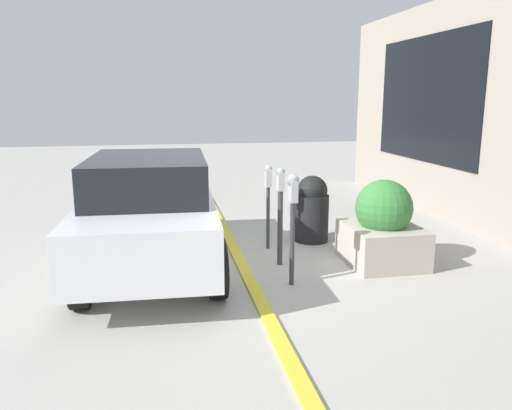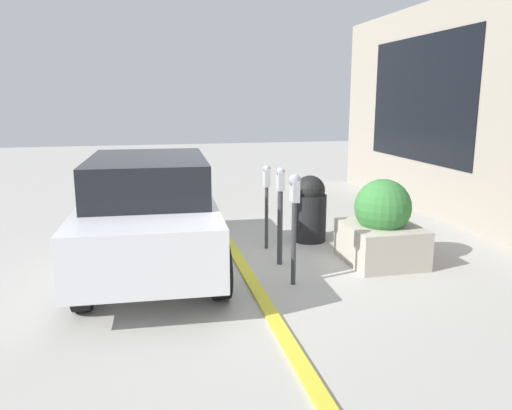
{
  "view_description": "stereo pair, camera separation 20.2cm",
  "coord_description": "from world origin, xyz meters",
  "px_view_note": "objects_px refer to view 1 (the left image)",
  "views": [
    {
      "loc": [
        -6.94,
        1.2,
        2.44
      ],
      "look_at": [
        0.0,
        -0.14,
        0.92
      ],
      "focal_mm": 35.0,
      "sensor_mm": 36.0,
      "label": 1
    },
    {
      "loc": [
        -6.9,
        1.4,
        2.44
      ],
      "look_at": [
        0.0,
        -0.14,
        0.92
      ],
      "focal_mm": 35.0,
      "sensor_mm": 36.0,
      "label": 2
    }
  ],
  "objects_px": {
    "parking_meter_middle": "(268,190)",
    "trash_bin": "(312,209)",
    "parking_meter_nearest": "(293,206)",
    "parking_meter_second": "(280,205)",
    "planter_box": "(383,228)",
    "parked_car_front": "(150,210)"
  },
  "relations": [
    {
      "from": "parking_meter_nearest",
      "to": "parked_car_front",
      "type": "height_order",
      "value": "parked_car_front"
    },
    {
      "from": "parking_meter_second",
      "to": "parked_car_front",
      "type": "relative_size",
      "value": 0.33
    },
    {
      "from": "parking_meter_second",
      "to": "parked_car_front",
      "type": "xyz_separation_m",
      "value": [
        0.22,
        1.87,
        -0.05
      ]
    },
    {
      "from": "planter_box",
      "to": "parked_car_front",
      "type": "distance_m",
      "value": 3.43
    },
    {
      "from": "trash_bin",
      "to": "parking_meter_nearest",
      "type": "bearing_deg",
      "value": 155.89
    },
    {
      "from": "parking_meter_nearest",
      "to": "parked_car_front",
      "type": "relative_size",
      "value": 0.34
    },
    {
      "from": "parking_meter_nearest",
      "to": "planter_box",
      "type": "height_order",
      "value": "parking_meter_nearest"
    },
    {
      "from": "parking_meter_nearest",
      "to": "parking_meter_second",
      "type": "height_order",
      "value": "parking_meter_nearest"
    },
    {
      "from": "parking_meter_second",
      "to": "parked_car_front",
      "type": "bearing_deg",
      "value": 83.17
    },
    {
      "from": "parking_meter_middle",
      "to": "planter_box",
      "type": "bearing_deg",
      "value": -124.93
    },
    {
      "from": "trash_bin",
      "to": "planter_box",
      "type": "bearing_deg",
      "value": -153.45
    },
    {
      "from": "planter_box",
      "to": "trash_bin",
      "type": "relative_size",
      "value": 1.11
    },
    {
      "from": "planter_box",
      "to": "parking_meter_middle",
      "type": "bearing_deg",
      "value": 55.07
    },
    {
      "from": "parked_car_front",
      "to": "parking_meter_second",
      "type": "bearing_deg",
      "value": -94.56
    },
    {
      "from": "parking_meter_nearest",
      "to": "trash_bin",
      "type": "bearing_deg",
      "value": -24.11
    },
    {
      "from": "parking_meter_nearest",
      "to": "parked_car_front",
      "type": "distance_m",
      "value": 2.13
    },
    {
      "from": "parking_meter_nearest",
      "to": "planter_box",
      "type": "relative_size",
      "value": 1.17
    },
    {
      "from": "parking_meter_nearest",
      "to": "trash_bin",
      "type": "height_order",
      "value": "parking_meter_nearest"
    },
    {
      "from": "parking_meter_second",
      "to": "parking_meter_middle",
      "type": "height_order",
      "value": "parking_meter_second"
    },
    {
      "from": "parking_meter_nearest",
      "to": "parking_meter_middle",
      "type": "relative_size",
      "value": 1.07
    },
    {
      "from": "parking_meter_middle",
      "to": "trash_bin",
      "type": "xyz_separation_m",
      "value": [
        0.3,
        -0.84,
        -0.41
      ]
    },
    {
      "from": "parking_meter_nearest",
      "to": "parked_car_front",
      "type": "bearing_deg",
      "value": 59.98
    }
  ]
}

